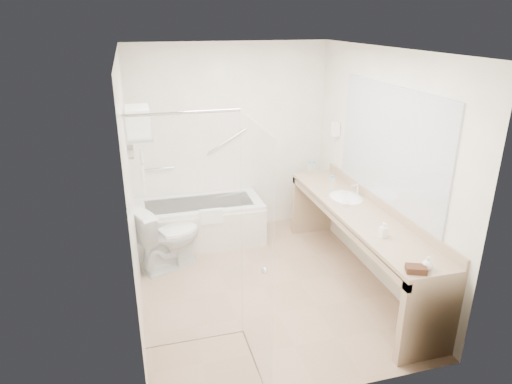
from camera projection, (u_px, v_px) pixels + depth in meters
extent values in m
plane|color=tan|center=(263.00, 286.00, 5.03)|extent=(3.20, 3.20, 0.00)
cube|color=silver|center=(265.00, 49.00, 4.13)|extent=(2.60, 3.20, 0.10)
cube|color=white|center=(230.00, 140.00, 6.02)|extent=(2.60, 0.10, 2.50)
cube|color=white|center=(328.00, 254.00, 3.14)|extent=(2.60, 0.10, 2.50)
cube|color=white|center=(131.00, 191.00, 4.26)|extent=(0.10, 3.20, 2.50)
cube|color=white|center=(380.00, 169.00, 4.90)|extent=(0.10, 3.20, 2.50)
cube|color=white|center=(200.00, 222.00, 5.94)|extent=(1.60, 0.70, 0.55)
cube|color=silver|center=(204.00, 236.00, 5.62)|extent=(1.60, 0.02, 0.50)
cube|color=white|center=(212.00, 216.00, 5.57)|extent=(0.28, 0.06, 0.18)
cylinder|color=silver|center=(159.00, 169.00, 5.86)|extent=(0.40, 0.03, 0.03)
cylinder|color=silver|center=(227.00, 141.00, 5.98)|extent=(0.53, 0.03, 0.33)
cube|color=silver|center=(190.00, 238.00, 3.82)|extent=(0.90, 0.01, 2.10)
cube|color=silver|center=(256.00, 256.00, 3.52)|extent=(0.02, 0.90, 2.10)
cylinder|color=silver|center=(182.00, 113.00, 3.44)|extent=(0.90, 0.02, 0.02)
sphere|color=silver|center=(265.00, 271.00, 3.41)|extent=(0.05, 0.05, 0.05)
cylinder|color=silver|center=(131.00, 152.00, 2.99)|extent=(0.04, 0.10, 0.10)
cube|color=silver|center=(139.00, 135.00, 4.45)|extent=(0.24, 0.55, 0.02)
cylinder|color=silver|center=(141.00, 156.00, 4.53)|extent=(0.02, 0.55, 0.02)
cube|color=white|center=(143.00, 172.00, 4.59)|extent=(0.03, 0.42, 0.32)
cube|color=white|center=(139.00, 129.00, 4.43)|extent=(0.22, 0.40, 0.08)
cube|color=white|center=(138.00, 120.00, 4.40)|extent=(0.22, 0.40, 0.08)
cube|color=white|center=(137.00, 112.00, 4.37)|extent=(0.22, 0.40, 0.08)
cube|color=tan|center=(360.00, 213.00, 4.85)|extent=(0.55, 2.70, 0.05)
cube|color=tan|center=(382.00, 204.00, 4.89)|extent=(0.03, 2.70, 0.10)
cube|color=tan|center=(337.00, 220.00, 4.81)|extent=(0.04, 2.70, 0.08)
cube|color=tan|center=(429.00, 320.00, 3.83)|extent=(0.55, 0.08, 0.80)
cube|color=tan|center=(312.00, 204.00, 6.19)|extent=(0.55, 0.08, 0.80)
ellipsoid|color=white|center=(346.00, 199.00, 5.22)|extent=(0.40, 0.52, 0.14)
cylinder|color=silver|center=(358.00, 189.00, 5.22)|extent=(0.03, 0.03, 0.14)
cube|color=#B7BDC4|center=(389.00, 145.00, 4.66)|extent=(0.02, 2.00, 1.20)
cube|color=white|center=(336.00, 129.00, 5.76)|extent=(0.08, 0.10, 0.18)
imported|color=white|center=(168.00, 237.00, 5.29)|extent=(0.90, 0.73, 0.77)
cube|color=#452618|center=(416.00, 269.00, 3.67)|extent=(0.19, 0.16, 0.05)
imported|color=white|center=(383.00, 234.00, 4.26)|extent=(0.09, 0.15, 0.07)
imported|color=white|center=(427.00, 264.00, 3.71)|extent=(0.10, 0.13, 0.09)
cylinder|color=silver|center=(314.00, 169.00, 5.94)|extent=(0.05, 0.05, 0.15)
cylinder|color=#298AE8|center=(314.00, 162.00, 5.91)|extent=(0.03, 0.03, 0.02)
cylinder|color=silver|center=(332.00, 185.00, 5.29)|extent=(0.07, 0.07, 0.19)
cylinder|color=#298AE8|center=(332.00, 177.00, 5.26)|extent=(0.04, 0.04, 0.03)
cylinder|color=silver|center=(309.00, 169.00, 5.92)|extent=(0.06, 0.06, 0.16)
cylinder|color=#298AE8|center=(310.00, 162.00, 5.89)|extent=(0.03, 0.03, 0.02)
cylinder|color=silver|center=(344.00, 195.00, 5.13)|extent=(0.08, 0.08, 0.09)
cylinder|color=silver|center=(346.00, 202.00, 4.93)|extent=(0.10, 0.10, 0.10)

